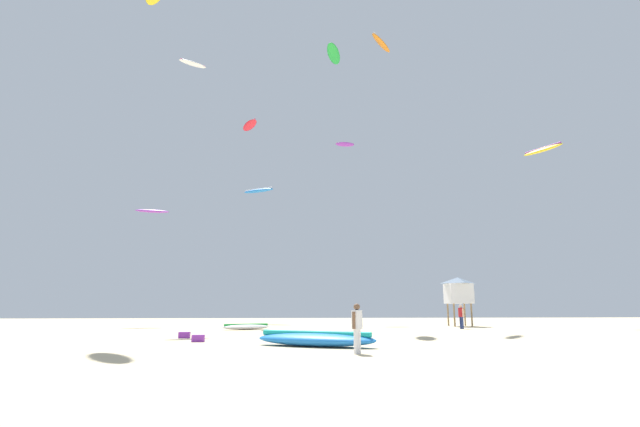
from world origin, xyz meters
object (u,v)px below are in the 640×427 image
kite_aloft_1 (152,211)px  kite_aloft_8 (250,125)px  kite_grounded_near (315,339)px  cooler_box (184,335)px  lifeguard_tower (458,290)px  kite_aloft_4 (543,150)px  kite_aloft_0 (345,144)px  kite_aloft_2 (259,191)px  kite_aloft_3 (334,54)px  person_foreground (357,324)px  gear_bag (198,338)px  kite_grounded_mid (246,327)px  kite_aloft_6 (193,64)px  kite_aloft_5 (381,43)px  person_midground (461,315)px

kite_aloft_1 → kite_aloft_8: 12.24m
kite_grounded_near → cooler_box: kite_grounded_near is taller
kite_aloft_8 → lifeguard_tower: bearing=-9.9°
cooler_box → kite_aloft_4: size_ratio=0.14×
kite_grounded_near → kite_aloft_1: 29.18m
kite_grounded_near → lifeguard_tower: size_ratio=1.28×
lifeguard_tower → kite_aloft_0: size_ratio=1.94×
kite_aloft_2 → kite_aloft_3: kite_aloft_3 is taller
person_foreground → kite_aloft_4: (21.25, 22.77, 14.89)m
gear_bag → lifeguard_tower: bearing=41.6°
person_foreground → kite_aloft_0: 37.65m
kite_aloft_0 → kite_grounded_near: bearing=-100.4°
kite_aloft_4 → kite_aloft_8: (-27.20, 3.75, 3.00)m
kite_grounded_mid → kite_aloft_4: size_ratio=0.93×
kite_aloft_0 → kite_grounded_mid: bearing=-123.3°
cooler_box → kite_aloft_1: kite_aloft_1 is taller
lifeguard_tower → kite_aloft_4: (8.61, -0.49, 12.83)m
kite_aloft_1 → kite_aloft_6: 13.95m
kite_grounded_mid → lifeguard_tower: 18.64m
kite_grounded_mid → lifeguard_tower: (17.77, 4.86, 2.85)m
kite_aloft_1 → kite_aloft_6: kite_aloft_6 is taller
person_foreground → lifeguard_tower: lifeguard_tower is taller
kite_aloft_0 → kite_aloft_3: (-2.56, -11.85, 4.03)m
kite_grounded_mid → cooler_box: size_ratio=6.53×
cooler_box → kite_aloft_4: bearing=25.4°
gear_bag → kite_aloft_6: (-3.84, 13.66, 21.39)m
kite_aloft_1 → kite_aloft_5: (21.07, -4.26, 15.65)m
kite_aloft_1 → kite_grounded_mid: bearing=-42.1°
kite_aloft_0 → kite_aloft_8: kite_aloft_0 is taller
kite_grounded_near → kite_aloft_6: (-9.08, 16.77, 21.25)m
kite_grounded_near → cooler_box: 8.71m
kite_aloft_3 → kite_aloft_8: 10.57m
person_midground → kite_aloft_2: bearing=-63.7°
cooler_box → kite_grounded_near: bearing=-42.5°
kite_aloft_5 → kite_grounded_near: bearing=-111.2°
person_midground → kite_grounded_near: size_ratio=0.34×
kite_grounded_near → kite_aloft_1: size_ratio=1.72×
kite_aloft_5 → kite_aloft_6: (-16.68, -2.83, -4.46)m
kite_grounded_mid → gear_bag: kite_grounded_mid is taller
person_midground → lifeguard_tower: size_ratio=0.43×
lifeguard_tower → kite_aloft_5: kite_aloft_5 is taller
kite_aloft_0 → kite_aloft_2: 11.24m
kite_aloft_3 → kite_aloft_6: 12.11m
person_midground → kite_aloft_0: size_ratio=0.84×
kite_grounded_near → lifeguard_tower: (13.88, 20.07, 2.75)m
kite_aloft_2 → kite_aloft_8: bearing=-93.1°
gear_bag → kite_aloft_4: size_ratio=0.14×
lifeguard_tower → kite_aloft_1: size_ratio=1.34×
person_midground → kite_aloft_1: (-25.52, 8.82, 9.31)m
kite_grounded_near → person_midground: bearing=51.3°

